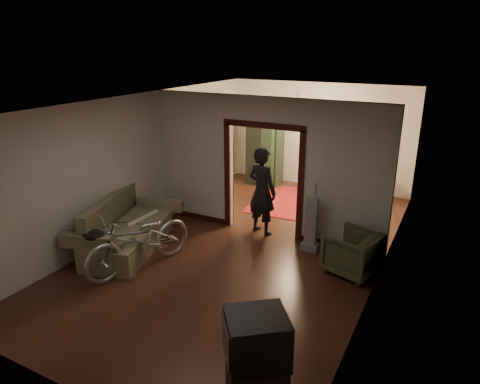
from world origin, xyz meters
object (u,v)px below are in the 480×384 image
Objects in this scene: locker at (265,151)px; bicycle at (140,240)px; person at (262,191)px; sofa at (128,225)px; desk at (355,184)px; armchair at (352,253)px.

bicycle is at bearing -71.24° from locker.
sofa is at bearing 59.79° from person.
desk is (2.52, 0.01, -0.55)m from locker.
armchair is at bearing -92.15° from desk.
locker is (-1.31, 3.01, 0.02)m from person.
armchair is at bearing 175.23° from person.
person reaches higher than sofa.
sofa reaches higher than armchair.
locker is (0.61, 4.87, 0.44)m from sofa.
armchair is 0.78× the size of desk.
armchair is at bearing 42.23° from bicycle.
desk is at bearing 18.09° from locker.
bicycle reaches higher than armchair.
desk is (1.21, 3.02, -0.53)m from person.
bicycle is at bearing -129.22° from desk.
desk is at bearing -150.78° from armchair.
sofa is 1.05× the size of bicycle.
sofa is 4.92m from locker.
desk is at bearing 40.12° from sofa.
locker reaches higher than desk.
sofa is at bearing -79.33° from locker.
person is (1.92, 1.86, 0.42)m from sofa.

